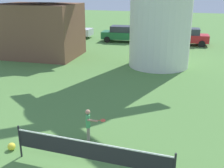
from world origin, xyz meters
The scene contains 7 objects.
tennis_net centered at (0.39, 2.42, 0.68)m, with size 4.88×0.06×1.10m.
player_far centered at (-0.34, 4.05, 0.67)m, with size 0.78×0.38×1.18m.
stray_ball centered at (-2.56, 2.64, 0.13)m, with size 0.26×0.26×0.26m, color yellow.
parked_car_silver centered at (-10.57, 23.44, 0.81)m, with size 4.56×2.04×1.56m.
parked_car_green centered at (-4.62, 22.80, 0.81)m, with size 4.20×2.20×1.56m.
parked_car_red centered at (1.61, 23.13, 0.81)m, with size 4.04×2.18×1.56m.
chapel centered at (-9.05, 14.92, 3.28)m, with size 6.61×5.05×7.60m.
Camera 1 is at (3.20, -4.03, 5.16)m, focal length 44.84 mm.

